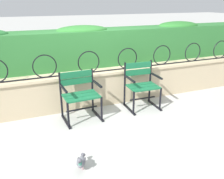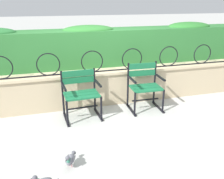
# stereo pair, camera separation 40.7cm
# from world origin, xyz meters

# --- Properties ---
(ground_plane) EXTENTS (60.00, 60.00, 0.00)m
(ground_plane) POSITION_xyz_m (0.00, 0.00, 0.00)
(ground_plane) COLOR #ADADA8
(stone_wall) EXTENTS (8.37, 0.41, 0.68)m
(stone_wall) POSITION_xyz_m (0.00, 0.87, 0.34)
(stone_wall) COLOR tan
(stone_wall) RESTS_ON ground
(iron_arch_fence) EXTENTS (7.81, 0.02, 0.42)m
(iron_arch_fence) POSITION_xyz_m (-0.17, 0.80, 0.87)
(iron_arch_fence) COLOR black
(iron_arch_fence) RESTS_ON stone_wall
(hedge_row) EXTENTS (8.20, 0.69, 0.83)m
(hedge_row) POSITION_xyz_m (0.01, 1.39, 1.07)
(hedge_row) COLOR #2D7033
(hedge_row) RESTS_ON stone_wall
(park_chair_left) EXTENTS (0.65, 0.55, 0.83)m
(park_chair_left) POSITION_xyz_m (-0.50, 0.39, 0.46)
(park_chair_left) COLOR #19663D
(park_chair_left) RESTS_ON ground
(park_chair_right) EXTENTS (0.61, 0.54, 0.87)m
(park_chair_right) POSITION_xyz_m (0.72, 0.41, 0.47)
(park_chair_right) COLOR #19663D
(park_chair_right) RESTS_ON ground
(pigeon_near_chairs) EXTENTS (0.18, 0.28, 0.22)m
(pigeon_near_chairs) POSITION_xyz_m (-0.86, -0.97, 0.11)
(pigeon_near_chairs) COLOR slate
(pigeon_near_chairs) RESTS_ON ground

